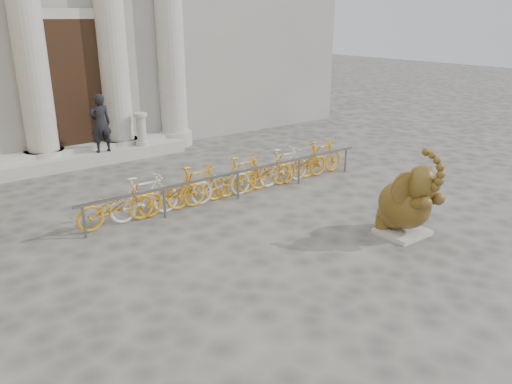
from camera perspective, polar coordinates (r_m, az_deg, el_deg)
ground at (r=8.54m, az=3.62°, el=-10.60°), size 80.00×80.00×0.00m
entrance_steps at (r=16.26m, az=-18.48°, el=3.85°), size 6.00×1.20×0.36m
elephant_statue at (r=10.57m, az=16.83°, el=-1.24°), size 1.27×1.40×1.90m
bike_rack at (r=12.37m, az=-2.80°, el=1.67°), size 8.00×0.53×1.00m
pedestrian at (r=15.80m, az=-17.37°, el=7.51°), size 0.66×0.45×1.77m
balustrade_post at (r=16.41m, az=-12.97°, el=6.86°), size 0.42×0.42×1.04m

